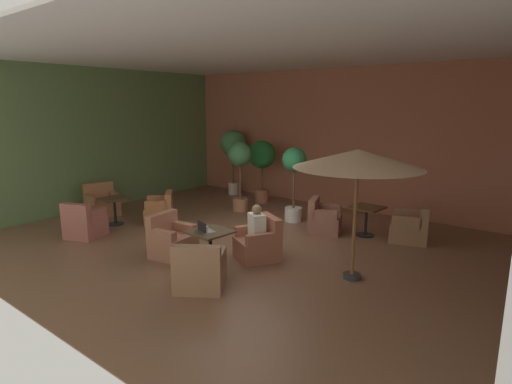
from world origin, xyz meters
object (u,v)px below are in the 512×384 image
at_px(cafe_table_front_left, 210,238).
at_px(armchair_front_left_east, 200,271).
at_px(patio_umbrella_tall_red, 358,160).
at_px(potted_tree_left_corner, 240,164).
at_px(open_laptop, 205,229).
at_px(cafe_table_front_right, 366,214).
at_px(potted_tree_mid_right, 294,173).
at_px(armchair_mid_center_north, 160,211).
at_px(armchair_mid_center_south, 84,224).
at_px(cafe_table_mid_center, 115,205).
at_px(iced_drink_cup, 207,229).
at_px(potted_tree_right_corner, 233,147).
at_px(armchair_front_left_south, 259,244).
at_px(armchair_front_right_north, 323,220).
at_px(armchair_front_left_north, 172,241).
at_px(armchair_front_right_east, 411,227).
at_px(patron_blue_shirt, 257,224).
at_px(armchair_mid_center_east, 102,204).
at_px(potted_tree_mid_left, 262,159).

distance_m(cafe_table_front_left, armchair_front_left_east, 1.03).
height_order(patio_umbrella_tall_red, potted_tree_left_corner, patio_umbrella_tall_red).
relative_size(armchair_front_left_east, open_laptop, 3.06).
xyz_separation_m(cafe_table_front_right, potted_tree_mid_right, (-2.04, -0.00, 0.78)).
distance_m(armchair_mid_center_north, armchair_mid_center_south, 1.93).
relative_size(cafe_table_mid_center, open_laptop, 1.93).
relative_size(iced_drink_cup, open_laptop, 0.30).
bearing_deg(potted_tree_right_corner, armchair_mid_center_north, -77.93).
bearing_deg(armchair_mid_center_south, cafe_table_mid_center, 110.00).
bearing_deg(open_laptop, armchair_mid_center_north, 155.19).
xyz_separation_m(armchair_front_left_south, potted_tree_right_corner, (-4.47, 4.31, 1.34)).
xyz_separation_m(cafe_table_front_left, armchair_mid_center_north, (-3.15, 1.34, -0.25)).
bearing_deg(cafe_table_front_right, cafe_table_front_left, -113.16).
bearing_deg(armchair_mid_center_north, armchair_front_right_north, 27.16).
bearing_deg(potted_tree_left_corner, potted_tree_right_corner, 136.20).
height_order(armchair_front_left_north, armchair_front_right_east, armchair_front_left_north).
bearing_deg(cafe_table_mid_center, potted_tree_right_corner, 90.55).
distance_m(cafe_table_front_left, armchair_mid_center_south, 3.59).
height_order(armchair_mid_center_north, iced_drink_cup, same).
bearing_deg(armchair_front_left_north, potted_tree_right_corner, 119.33).
bearing_deg(cafe_table_front_right, armchair_front_right_east, 15.48).
relative_size(cafe_table_front_right, patio_umbrella_tall_red, 0.32).
relative_size(armchair_front_right_east, armchair_mid_center_north, 0.96).
xyz_separation_m(patio_umbrella_tall_red, iced_drink_cup, (-2.38, -1.24, -1.38)).
bearing_deg(open_laptop, patron_blue_shirt, 60.70).
distance_m(cafe_table_front_left, patron_blue_shirt, 0.97).
relative_size(armchair_front_right_east, potted_tree_mid_right, 0.50).
height_order(armchair_front_left_north, patio_umbrella_tall_red, patio_umbrella_tall_red).
xyz_separation_m(armchair_front_right_east, iced_drink_cup, (-2.51, -4.00, 0.44)).
xyz_separation_m(armchair_front_right_east, open_laptop, (-2.57, -3.99, 0.43)).
xyz_separation_m(armchair_front_right_east, potted_tree_right_corner, (-6.49, 1.29, 1.33)).
relative_size(armchair_mid_center_east, patio_umbrella_tall_red, 0.42).
distance_m(armchair_front_right_north, potted_tree_mid_right, 1.53).
distance_m(armchair_front_left_north, potted_tree_mid_left, 5.27).
bearing_deg(armchair_front_left_east, potted_tree_mid_right, 103.25).
bearing_deg(armchair_mid_center_east, armchair_front_left_south, 0.63).
distance_m(armchair_front_left_south, potted_tree_right_corner, 6.35).
bearing_deg(armchair_mid_center_east, armchair_front_right_east, 22.19).
height_order(patio_umbrella_tall_red, patron_blue_shirt, patio_umbrella_tall_red).
bearing_deg(armchair_mid_center_east, patron_blue_shirt, 0.20).
bearing_deg(potted_tree_mid_left, potted_tree_right_corner, 166.72).
bearing_deg(potted_tree_left_corner, armchair_mid_center_east, -134.39).
xyz_separation_m(cafe_table_mid_center, potted_tree_mid_right, (3.44, 3.12, 0.80)).
bearing_deg(iced_drink_cup, potted_tree_left_corner, 122.09).
relative_size(potted_tree_right_corner, patron_blue_shirt, 3.14).
relative_size(armchair_front_left_east, iced_drink_cup, 10.05).
xyz_separation_m(armchair_mid_center_south, potted_tree_right_corner, (-0.43, 5.74, 1.32)).
xyz_separation_m(armchair_front_left_east, cafe_table_mid_center, (-4.49, 1.34, 0.19)).
bearing_deg(potted_tree_mid_right, patron_blue_shirt, -71.08).
bearing_deg(open_laptop, cafe_table_front_right, 66.73).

